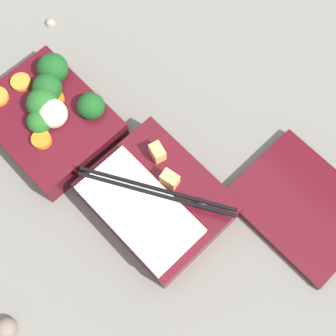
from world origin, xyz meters
The scene contains 6 objects.
ground_plane centered at (0.00, 0.00, 0.00)m, with size 3.00×3.00×0.00m, color slate.
bento_tray_vegetable centered at (-0.09, -0.01, 0.03)m, with size 0.17×0.14×0.08m.
bento_tray_rice centered at (0.10, 0.01, 0.03)m, with size 0.18×0.14×0.06m.
bento_lid centered at (0.23, 0.15, 0.01)m, with size 0.17×0.14×0.01m, color #510F19.
pebble_1 centered at (-0.23, 0.09, 0.00)m, with size 0.02×0.02×0.02m, color gray.
pebble_2 centered at (0.08, -0.23, 0.01)m, with size 0.03×0.03×0.03m, color #7A6B5B.
Camera 1 is at (0.23, -0.10, 0.61)m, focal length 50.00 mm.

